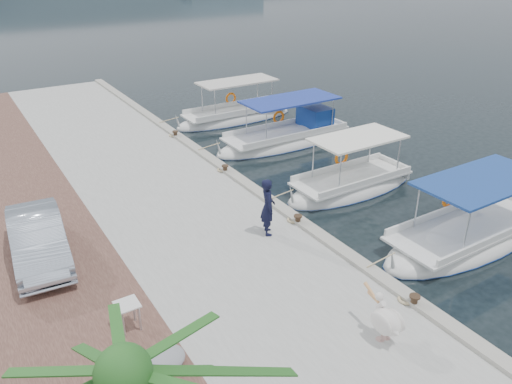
# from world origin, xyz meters

# --- Properties ---
(ground) EXTENTS (400.00, 400.00, 0.00)m
(ground) POSITION_xyz_m (0.00, 0.00, 0.00)
(ground) COLOR black
(ground) RESTS_ON ground
(concrete_quay) EXTENTS (6.00, 40.00, 0.50)m
(concrete_quay) POSITION_xyz_m (-3.00, 5.00, 0.25)
(concrete_quay) COLOR #9E9E99
(concrete_quay) RESTS_ON ground
(quay_curb) EXTENTS (0.44, 40.00, 0.12)m
(quay_curb) POSITION_xyz_m (-0.22, 5.00, 0.56)
(quay_curb) COLOR #9A9789
(quay_curb) RESTS_ON concrete_quay
(cobblestone_strip) EXTENTS (4.00, 40.00, 0.50)m
(cobblestone_strip) POSITION_xyz_m (-8.00, 5.00, 0.25)
(cobblestone_strip) COLOR #50322A
(cobblestone_strip) RESTS_ON ground
(fishing_caique_b) EXTENTS (7.42, 2.52, 2.83)m
(fishing_caique_b) POSITION_xyz_m (4.30, -1.73, 0.12)
(fishing_caique_b) COLOR silver
(fishing_caique_b) RESTS_ON ground
(fishing_caique_c) EXTENTS (6.08, 2.16, 2.83)m
(fishing_caique_c) POSITION_xyz_m (3.63, 3.30, 0.13)
(fishing_caique_c) COLOR silver
(fishing_caique_c) RESTS_ON ground
(fishing_caique_d) EXTENTS (7.89, 2.40, 2.83)m
(fishing_caique_d) POSITION_xyz_m (4.64, 9.09, 0.18)
(fishing_caique_d) COLOR silver
(fishing_caique_d) RESTS_ON ground
(fishing_caique_e) EXTENTS (7.26, 2.10, 2.83)m
(fishing_caique_e) POSITION_xyz_m (4.22, 13.66, 0.12)
(fishing_caique_e) COLOR silver
(fishing_caique_e) RESTS_ON ground
(mooring_bollards) EXTENTS (0.28, 20.28, 0.33)m
(mooring_bollards) POSITION_xyz_m (-0.35, 1.50, 0.69)
(mooring_bollards) COLOR black
(mooring_bollards) RESTS_ON concrete_quay
(pelican) EXTENTS (0.60, 1.41, 1.08)m
(pelican) POSITION_xyz_m (-1.87, -3.96, 1.06)
(pelican) COLOR tan
(pelican) RESTS_ON concrete_quay
(fisherman) EXTENTS (0.69, 0.81, 1.89)m
(fisherman) POSITION_xyz_m (-1.52, 1.56, 1.45)
(fisherman) COLOR black
(fisherman) RESTS_ON concrete_quay
(date_palm) EXTENTS (4.60, 4.60, 5.56)m
(date_palm) POSITION_xyz_m (-8.41, -6.40, 5.11)
(date_palm) COLOR brown
(date_palm) RESTS_ON cobblestone_strip
(parked_car) EXTENTS (1.79, 4.27, 1.37)m
(parked_car) POSITION_xyz_m (-7.99, 3.84, 1.19)
(parked_car) COLOR silver
(parked_car) RESTS_ON cobblestone_strip
(tarp_bundle) EXTENTS (1.10, 0.90, 0.40)m
(tarp_bundle) POSITION_xyz_m (-6.64, -2.01, 0.70)
(tarp_bundle) COLOR gray
(tarp_bundle) RESTS_ON cobblestone_strip
(folding_table) EXTENTS (0.55, 0.55, 0.73)m
(folding_table) POSITION_xyz_m (-6.80, -0.44, 1.02)
(folding_table) COLOR silver
(folding_table) RESTS_ON cobblestone_strip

